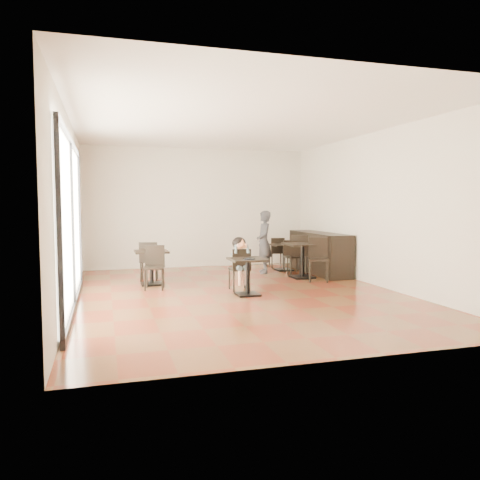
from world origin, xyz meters
name	(u,v)px	position (x,y,z in m)	size (l,w,h in m)	color
floor	(239,293)	(0.00, 0.00, 0.00)	(6.00, 8.00, 0.01)	maroon
ceiling	(239,123)	(0.00, 0.00, 3.20)	(6.00, 8.00, 0.01)	white
wall_back	(198,208)	(0.00, 4.00, 1.60)	(6.00, 0.01, 3.20)	beige
wall_front	(342,214)	(0.00, -4.00, 1.60)	(6.00, 0.01, 3.20)	beige
wall_left	(70,210)	(-3.00, 0.00, 1.60)	(0.01, 8.00, 3.20)	beige
wall_right	(378,209)	(3.00, 0.00, 1.60)	(0.01, 8.00, 3.20)	beige
storefront_window	(70,223)	(-2.97, -0.50, 1.40)	(0.04, 4.50, 2.60)	white
child_table	(247,277)	(0.10, -0.23, 0.35)	(0.65, 0.65, 0.69)	black
child_chair	(239,269)	(0.10, 0.32, 0.42)	(0.37, 0.37, 0.83)	black
child	(239,264)	(0.10, 0.32, 0.52)	(0.37, 0.52, 1.05)	slate
plate	(249,259)	(0.10, -0.33, 0.70)	(0.23, 0.23, 0.01)	black
pizza_slice	(242,245)	(0.10, 0.13, 0.91)	(0.24, 0.19, 0.06)	#DDBA76
adult_patron	(264,242)	(1.32, 2.34, 0.77)	(0.56, 0.37, 1.54)	#38383D
cafe_table_mid	(302,261)	(1.92, 1.38, 0.40)	(0.76, 0.76, 0.80)	black
cafe_table_left	(152,268)	(-1.51, 1.42, 0.36)	(0.69, 0.69, 0.73)	black
cafe_table_back	(284,257)	(1.97, 2.64, 0.34)	(0.64, 0.64, 0.67)	black
chair_mid_a	(299,254)	(2.06, 1.93, 0.48)	(0.43, 0.43, 0.96)	black
chair_mid_b	(318,260)	(2.06, 0.83, 0.48)	(0.43, 0.43, 0.96)	black
chair_left_a	(149,261)	(-1.51, 1.97, 0.44)	(0.39, 0.39, 0.87)	black
chair_left_b	(154,268)	(-1.51, 0.87, 0.44)	(0.39, 0.39, 0.87)	black
chair_back_a	(276,253)	(1.97, 3.19, 0.40)	(0.36, 0.36, 0.81)	black
chair_back_b	(292,257)	(1.97, 2.09, 0.40)	(0.36, 0.36, 0.81)	black
service_counter	(319,253)	(2.65, 2.00, 0.50)	(0.60, 2.40, 1.00)	black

